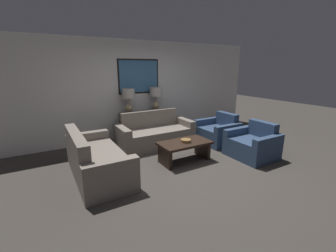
# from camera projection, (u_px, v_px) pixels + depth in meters

# --- Properties ---
(ground_plane) EXTENTS (20.00, 20.00, 0.00)m
(ground_plane) POSITION_uv_depth(u_px,v_px,m) (189.00, 167.00, 4.52)
(ground_plane) COLOR #3D3833
(back_wall) EXTENTS (7.66, 0.12, 2.65)m
(back_wall) POSITION_uv_depth(u_px,v_px,m) (138.00, 90.00, 6.26)
(back_wall) COLOR silver
(back_wall) RESTS_ON ground_plane
(console_table) EXTENTS (1.26, 0.39, 0.76)m
(console_table) POSITION_uv_depth(u_px,v_px,m) (143.00, 125.00, 6.27)
(console_table) COLOR black
(console_table) RESTS_ON ground_plane
(table_lamp_left) EXTENTS (0.34, 0.34, 0.65)m
(table_lamp_left) POSITION_uv_depth(u_px,v_px,m) (129.00, 97.00, 5.87)
(table_lamp_left) COLOR tan
(table_lamp_left) RESTS_ON console_table
(table_lamp_right) EXTENTS (0.34, 0.34, 0.65)m
(table_lamp_right) POSITION_uv_depth(u_px,v_px,m) (156.00, 95.00, 6.26)
(table_lamp_right) COLOR tan
(table_lamp_right) RESTS_ON console_table
(couch_by_back_wall) EXTENTS (1.91, 0.86, 0.86)m
(couch_by_back_wall) POSITION_uv_depth(u_px,v_px,m) (155.00, 134.00, 5.72)
(couch_by_back_wall) COLOR slate
(couch_by_back_wall) RESTS_ON ground_plane
(couch_by_side) EXTENTS (0.86, 1.91, 0.86)m
(couch_by_side) POSITION_uv_depth(u_px,v_px,m) (96.00, 161.00, 4.11)
(couch_by_side) COLOR slate
(couch_by_side) RESTS_ON ground_plane
(coffee_table) EXTENTS (1.09, 0.60, 0.43)m
(coffee_table) POSITION_uv_depth(u_px,v_px,m) (185.00, 147.00, 4.74)
(coffee_table) COLOR black
(coffee_table) RESTS_ON ground_plane
(decorative_bowl) EXTENTS (0.22, 0.22, 0.06)m
(decorative_bowl) POSITION_uv_depth(u_px,v_px,m) (186.00, 141.00, 4.70)
(decorative_bowl) COLOR olive
(decorative_bowl) RESTS_ON coffee_table
(armchair_near_back_wall) EXTENTS (0.84, 0.95, 0.77)m
(armchair_near_back_wall) POSITION_uv_depth(u_px,v_px,m) (218.00, 132.00, 5.92)
(armchair_near_back_wall) COLOR navy
(armchair_near_back_wall) RESTS_ON ground_plane
(armchair_near_camera) EXTENTS (0.84, 0.95, 0.77)m
(armchair_near_camera) POSITION_uv_depth(u_px,v_px,m) (253.00, 145.00, 4.99)
(armchair_near_camera) COLOR navy
(armchair_near_camera) RESTS_ON ground_plane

